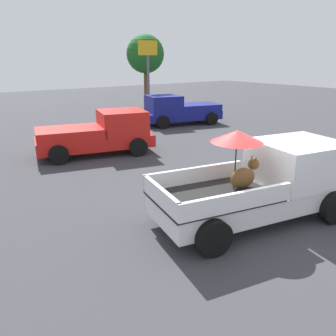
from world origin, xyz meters
The scene contains 6 objects.
ground_plane centered at (0.00, 0.00, 0.00)m, with size 80.00×80.00×0.00m, color #38383D.
pickup_truck_main centered at (0.46, -0.09, 0.97)m, with size 5.32×3.04×2.33m.
pickup_truck_red centered at (-0.34, 7.98, 0.87)m, with size 5.09×3.06×1.80m.
pickup_truck_far centered at (6.52, 11.34, 0.87)m, with size 5.10×3.09×1.80m.
motel_sign centered at (6.23, 14.25, 3.53)m, with size 1.40×0.16×5.00m.
tree_by_lot centered at (8.92, 18.76, 4.21)m, with size 2.99×2.99×5.73m.
Camera 1 is at (-6.29, -5.01, 3.92)m, focal length 35.96 mm.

